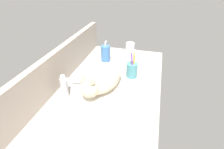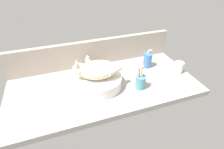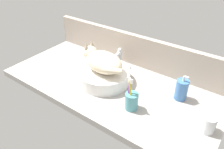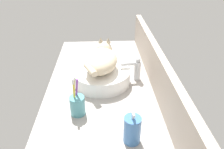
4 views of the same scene
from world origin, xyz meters
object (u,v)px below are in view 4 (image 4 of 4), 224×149
object	(u,v)px
cat	(101,59)
toothbrush_cup	(77,105)
faucet	(135,68)
sink_basin	(101,76)
soap_dispenser	(132,130)

from	to	relation	value
cat	toothbrush_cup	size ratio (longest dim) A/B	1.69
faucet	toothbrush_cup	distance (cm)	41.88
cat	toothbrush_cup	xyz separation A→B (cm)	(27.69, -11.38, -8.70)
sink_basin	cat	size ratio (longest dim) A/B	1.00
sink_basin	faucet	size ratio (longest dim) A/B	2.33
soap_dispenser	toothbrush_cup	size ratio (longest dim) A/B	0.80
soap_dispenser	toothbrush_cup	world-z (taller)	toothbrush_cup
faucet	sink_basin	bearing A→B (deg)	-83.07
toothbrush_cup	soap_dispenser	bearing A→B (deg)	52.15
sink_basin	soap_dispenser	bearing A→B (deg)	14.51
sink_basin	toothbrush_cup	xyz separation A→B (cm)	(26.33, -11.23, 1.03)
sink_basin	cat	xyz separation A→B (cm)	(-1.36, 0.14, 9.73)
soap_dispenser	toothbrush_cup	distance (cm)	28.63
soap_dispenser	toothbrush_cup	bearing A→B (deg)	-127.85
cat	sink_basin	bearing A→B (deg)	-6.06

